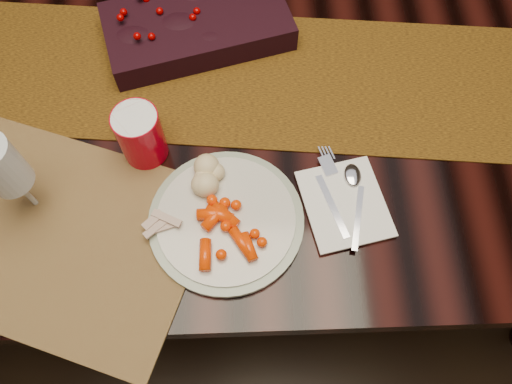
{
  "coord_description": "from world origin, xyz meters",
  "views": [
    {
      "loc": [
        0.02,
        -0.63,
        1.51
      ],
      "look_at": [
        0.03,
        -0.29,
        0.8
      ],
      "focal_mm": 35.0,
      "sensor_mm": 36.0,
      "label": 1
    }
  ],
  "objects_px": {
    "dining_table": "(240,161)",
    "napkin": "(345,204)",
    "red_cup": "(141,135)",
    "baby_carrots": "(231,234)",
    "mashed_potatoes": "(212,173)",
    "centerpiece": "(197,23)",
    "dinner_plate": "(226,220)",
    "turkey_shreds": "(163,224)",
    "wine_glass": "(13,179)",
    "placemat_main": "(57,234)"
  },
  "relations": [
    {
      "from": "centerpiece",
      "to": "wine_glass",
      "type": "xyz_separation_m",
      "value": [
        -0.27,
        -0.35,
        0.05
      ]
    },
    {
      "from": "mashed_potatoes",
      "to": "turkey_shreds",
      "type": "xyz_separation_m",
      "value": [
        -0.08,
        -0.08,
        -0.01
      ]
    },
    {
      "from": "turkey_shreds",
      "to": "wine_glass",
      "type": "distance_m",
      "value": 0.23
    },
    {
      "from": "mashed_potatoes",
      "to": "wine_glass",
      "type": "height_order",
      "value": "wine_glass"
    },
    {
      "from": "centerpiece",
      "to": "mashed_potatoes",
      "type": "relative_size",
      "value": 4.37
    },
    {
      "from": "red_cup",
      "to": "centerpiece",
      "type": "bearing_deg",
      "value": 71.51
    },
    {
      "from": "placemat_main",
      "to": "dinner_plate",
      "type": "height_order",
      "value": "dinner_plate"
    },
    {
      "from": "napkin",
      "to": "wine_glass",
      "type": "bearing_deg",
      "value": 165.68
    },
    {
      "from": "centerpiece",
      "to": "turkey_shreds",
      "type": "bearing_deg",
      "value": -96.6
    },
    {
      "from": "mashed_potatoes",
      "to": "red_cup",
      "type": "relative_size",
      "value": 0.76
    },
    {
      "from": "dining_table",
      "to": "placemat_main",
      "type": "distance_m",
      "value": 0.58
    },
    {
      "from": "centerpiece",
      "to": "napkin",
      "type": "bearing_deg",
      "value": -56.42
    },
    {
      "from": "mashed_potatoes",
      "to": "wine_glass",
      "type": "bearing_deg",
      "value": -174.95
    },
    {
      "from": "centerpiece",
      "to": "red_cup",
      "type": "relative_size",
      "value": 3.32
    },
    {
      "from": "baby_carrots",
      "to": "dinner_plate",
      "type": "bearing_deg",
      "value": 104.26
    },
    {
      "from": "centerpiece",
      "to": "red_cup",
      "type": "bearing_deg",
      "value": -108.49
    },
    {
      "from": "baby_carrots",
      "to": "red_cup",
      "type": "bearing_deg",
      "value": 130.96
    },
    {
      "from": "mashed_potatoes",
      "to": "napkin",
      "type": "bearing_deg",
      "value": -11.92
    },
    {
      "from": "mashed_potatoes",
      "to": "wine_glass",
      "type": "relative_size",
      "value": 0.44
    },
    {
      "from": "dining_table",
      "to": "turkey_shreds",
      "type": "distance_m",
      "value": 0.53
    },
    {
      "from": "napkin",
      "to": "wine_glass",
      "type": "relative_size",
      "value": 0.84
    },
    {
      "from": "mashed_potatoes",
      "to": "dinner_plate",
      "type": "bearing_deg",
      "value": -73.24
    },
    {
      "from": "dining_table",
      "to": "centerpiece",
      "type": "bearing_deg",
      "value": 132.19
    },
    {
      "from": "centerpiece",
      "to": "mashed_potatoes",
      "type": "height_order",
      "value": "centerpiece"
    },
    {
      "from": "dining_table",
      "to": "dinner_plate",
      "type": "xyz_separation_m",
      "value": [
        -0.02,
        -0.32,
        0.39
      ]
    },
    {
      "from": "dinner_plate",
      "to": "wine_glass",
      "type": "xyz_separation_m",
      "value": [
        -0.32,
        0.04,
        0.08
      ]
    },
    {
      "from": "centerpiece",
      "to": "baby_carrots",
      "type": "xyz_separation_m",
      "value": [
        0.06,
        -0.43,
        -0.01
      ]
    },
    {
      "from": "mashed_potatoes",
      "to": "turkey_shreds",
      "type": "distance_m",
      "value": 0.11
    },
    {
      "from": "centerpiece",
      "to": "turkey_shreds",
      "type": "xyz_separation_m",
      "value": [
        -0.05,
        -0.41,
        -0.01
      ]
    },
    {
      "from": "centerpiece",
      "to": "napkin",
      "type": "height_order",
      "value": "centerpiece"
    },
    {
      "from": "dining_table",
      "to": "napkin",
      "type": "height_order",
      "value": "napkin"
    },
    {
      "from": "dinner_plate",
      "to": "baby_carrots",
      "type": "distance_m",
      "value": 0.04
    },
    {
      "from": "dining_table",
      "to": "dinner_plate",
      "type": "distance_m",
      "value": 0.5
    },
    {
      "from": "dining_table",
      "to": "wine_glass",
      "type": "distance_m",
      "value": 0.64
    },
    {
      "from": "dinner_plate",
      "to": "red_cup",
      "type": "relative_size",
      "value": 2.41
    },
    {
      "from": "centerpiece",
      "to": "baby_carrots",
      "type": "distance_m",
      "value": 0.43
    },
    {
      "from": "dinner_plate",
      "to": "mashed_potatoes",
      "type": "bearing_deg",
      "value": 106.76
    },
    {
      "from": "baby_carrots",
      "to": "turkey_shreds",
      "type": "relative_size",
      "value": 1.41
    },
    {
      "from": "dining_table",
      "to": "baby_carrots",
      "type": "bearing_deg",
      "value": -91.46
    },
    {
      "from": "placemat_main",
      "to": "wine_glass",
      "type": "relative_size",
      "value": 2.55
    },
    {
      "from": "turkey_shreds",
      "to": "napkin",
      "type": "relative_size",
      "value": 0.47
    },
    {
      "from": "napkin",
      "to": "red_cup",
      "type": "distance_m",
      "value": 0.36
    },
    {
      "from": "dining_table",
      "to": "red_cup",
      "type": "distance_m",
      "value": 0.49
    },
    {
      "from": "dinner_plate",
      "to": "napkin",
      "type": "xyz_separation_m",
      "value": [
        0.2,
        0.02,
        -0.0
      ]
    },
    {
      "from": "dining_table",
      "to": "baby_carrots",
      "type": "distance_m",
      "value": 0.54
    },
    {
      "from": "mashed_potatoes",
      "to": "centerpiece",
      "type": "bearing_deg",
      "value": 95.26
    },
    {
      "from": "turkey_shreds",
      "to": "dining_table",
      "type": "bearing_deg",
      "value": 70.85
    },
    {
      "from": "napkin",
      "to": "dinner_plate",
      "type": "bearing_deg",
      "value": 174.95
    },
    {
      "from": "dining_table",
      "to": "wine_glass",
      "type": "relative_size",
      "value": 9.93
    },
    {
      "from": "dinner_plate",
      "to": "napkin",
      "type": "height_order",
      "value": "dinner_plate"
    }
  ]
}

